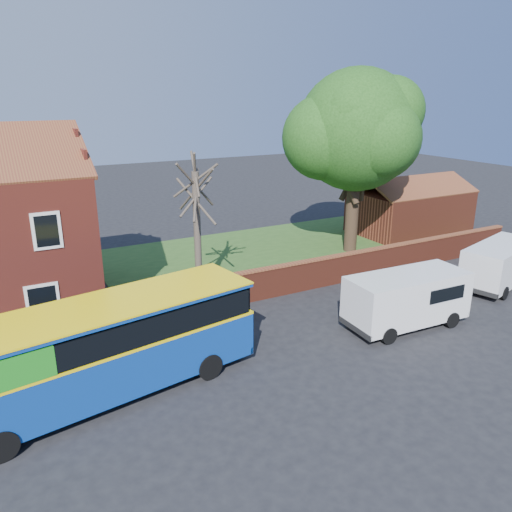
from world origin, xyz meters
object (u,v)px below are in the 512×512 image
bus (88,350)px  large_tree (356,134)px  van_near (407,297)px  van_far (500,263)px

bus → large_tree: bearing=17.6°
bus → large_tree: large_tree is taller
bus → van_near: bus is taller
large_tree → van_near: bearing=-115.8°
bus → large_tree: (18.02, 9.33, 5.53)m
bus → van_far: size_ratio=1.98×
van_far → large_tree: bearing=92.5°
bus → van_far: (20.93, 0.55, -0.57)m
bus → large_tree: size_ratio=0.98×
bus → van_far: 20.94m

